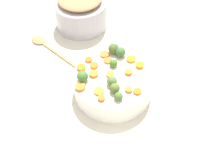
# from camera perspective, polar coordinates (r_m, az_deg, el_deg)

# --- Properties ---
(tabletop) EXTENTS (2.40, 2.40, 0.02)m
(tabletop) POSITION_cam_1_polar(r_m,az_deg,el_deg) (1.09, -0.49, -4.43)
(tabletop) COLOR silver
(tabletop) RESTS_ON ground
(serving_bowl_carrots) EXTENTS (0.30, 0.30, 0.09)m
(serving_bowl_carrots) POSITION_cam_1_polar(r_m,az_deg,el_deg) (1.06, 0.00, -1.87)
(serving_bowl_carrots) COLOR white
(serving_bowl_carrots) RESTS_ON tabletop
(metal_pot) EXTENTS (0.24, 0.24, 0.13)m
(metal_pot) POSITION_cam_1_polar(r_m,az_deg,el_deg) (1.34, -6.28, 12.24)
(metal_pot) COLOR #B6B1BD
(metal_pot) RESTS_ON tabletop
(carrot_slice_0) EXTENTS (0.03, 0.03, 0.01)m
(carrot_slice_0) POSITION_cam_1_polar(r_m,az_deg,el_deg) (1.08, -4.76, 3.00)
(carrot_slice_0) COLOR orange
(carrot_slice_0) RESTS_ON serving_bowl_carrots
(carrot_slice_1) EXTENTS (0.05, 0.05, 0.01)m
(carrot_slice_1) POSITION_cam_1_polar(r_m,az_deg,el_deg) (0.99, -6.48, -2.52)
(carrot_slice_1) COLOR orange
(carrot_slice_1) RESTS_ON serving_bowl_carrots
(carrot_slice_2) EXTENTS (0.04, 0.04, 0.01)m
(carrot_slice_2) POSITION_cam_1_polar(r_m,az_deg,el_deg) (1.05, -6.30, 1.40)
(carrot_slice_2) COLOR orange
(carrot_slice_2) RESTS_ON serving_bowl_carrots
(carrot_slice_3) EXTENTS (0.03, 0.03, 0.01)m
(carrot_slice_3) POSITION_cam_1_polar(r_m,az_deg,el_deg) (0.96, -2.17, -4.84)
(carrot_slice_3) COLOR orange
(carrot_slice_3) RESTS_ON serving_bowl_carrots
(carrot_slice_4) EXTENTS (0.04, 0.04, 0.01)m
(carrot_slice_4) POSITION_cam_1_polar(r_m,az_deg,el_deg) (1.07, -0.87, 2.84)
(carrot_slice_4) COLOR orange
(carrot_slice_4) RESTS_ON serving_bowl_carrots
(carrot_slice_5) EXTENTS (0.03, 0.03, 0.01)m
(carrot_slice_5) POSITION_cam_1_polar(r_m,az_deg,el_deg) (1.03, 3.38, 0.47)
(carrot_slice_5) COLOR orange
(carrot_slice_5) RESTS_ON serving_bowl_carrots
(carrot_slice_6) EXTENTS (0.04, 0.04, 0.01)m
(carrot_slice_6) POSITION_cam_1_polar(r_m,az_deg,el_deg) (1.03, -0.39, 0.02)
(carrot_slice_6) COLOR orange
(carrot_slice_6) RESTS_ON serving_bowl_carrots
(carrot_slice_7) EXTENTS (0.04, 0.04, 0.01)m
(carrot_slice_7) POSITION_cam_1_polar(r_m,az_deg,el_deg) (1.03, -3.73, 0.12)
(carrot_slice_7) COLOR orange
(carrot_slice_7) RESTS_ON serving_bowl_carrots
(carrot_slice_8) EXTENTS (0.03, 0.03, 0.01)m
(carrot_slice_8) POSITION_cam_1_polar(r_m,az_deg,el_deg) (0.98, 5.19, -3.44)
(carrot_slice_8) COLOR orange
(carrot_slice_8) RESTS_ON serving_bowl_carrots
(carrot_slice_9) EXTENTS (0.05, 0.05, 0.01)m
(carrot_slice_9) POSITION_cam_1_polar(r_m,az_deg,el_deg) (1.08, 3.90, 3.13)
(carrot_slice_9) COLOR orange
(carrot_slice_9) RESTS_ON serving_bowl_carrots
(carrot_slice_10) EXTENTS (0.04, 0.04, 0.01)m
(carrot_slice_10) POSITION_cam_1_polar(r_m,az_deg,el_deg) (1.06, 5.64, 1.87)
(carrot_slice_10) COLOR orange
(carrot_slice_10) RESTS_ON serving_bowl_carrots
(carrot_slice_11) EXTENTS (0.03, 0.03, 0.01)m
(carrot_slice_11) POSITION_cam_1_polar(r_m,az_deg,el_deg) (0.98, 3.29, -3.28)
(carrot_slice_11) COLOR orange
(carrot_slice_11) RESTS_ON serving_bowl_carrots
(carrot_slice_12) EXTENTS (0.05, 0.05, 0.01)m
(carrot_slice_12) POSITION_cam_1_polar(r_m,az_deg,el_deg) (0.98, -2.78, -3.35)
(carrot_slice_12) COLOR orange
(carrot_slice_12) RESTS_ON serving_bowl_carrots
(carrot_slice_13) EXTENTS (0.05, 0.05, 0.01)m
(carrot_slice_13) POSITION_cam_1_polar(r_m,az_deg,el_deg) (1.10, -1.55, 4.12)
(carrot_slice_13) COLOR orange
(carrot_slice_13) RESTS_ON serving_bowl_carrots
(carrot_slice_14) EXTENTS (0.04, 0.04, 0.01)m
(carrot_slice_14) POSITION_cam_1_polar(r_m,az_deg,el_deg) (1.06, -3.66, 1.83)
(carrot_slice_14) COLOR orange
(carrot_slice_14) RESTS_ON serving_bowl_carrots
(brussels_sprout_0) EXTENTS (0.04, 0.04, 0.04)m
(brussels_sprout_0) POSITION_cam_1_polar(r_m,az_deg,el_deg) (0.99, -0.02, -1.35)
(brussels_sprout_0) COLOR #5C803E
(brussels_sprout_0) RESTS_ON serving_bowl_carrots
(brussels_sprout_1) EXTENTS (0.03, 0.03, 0.03)m
(brussels_sprout_1) POSITION_cam_1_polar(r_m,az_deg,el_deg) (1.05, 0.31, 2.33)
(brussels_sprout_1) COLOR #4E8228
(brussels_sprout_1) RESTS_ON serving_bowl_carrots
(brussels_sprout_2) EXTENTS (0.04, 0.04, 0.04)m
(brussels_sprout_2) POSITION_cam_1_polar(r_m,az_deg,el_deg) (1.00, -6.03, -0.36)
(brussels_sprout_2) COLOR #4A8039
(brussels_sprout_2) RESTS_ON serving_bowl_carrots
(brussels_sprout_3) EXTENTS (0.04, 0.04, 0.04)m
(brussels_sprout_3) POSITION_cam_1_polar(r_m,az_deg,el_deg) (1.09, 0.32, 5.28)
(brussels_sprout_3) COLOR #506B2D
(brussels_sprout_3) RESTS_ON serving_bowl_carrots
(brussels_sprout_4) EXTENTS (0.04, 0.04, 0.04)m
(brussels_sprout_4) POSITION_cam_1_polar(r_m,az_deg,el_deg) (1.08, 1.74, 4.58)
(brussels_sprout_4) COLOR #48763C
(brussels_sprout_4) RESTS_ON serving_bowl_carrots
(brussels_sprout_5) EXTENTS (0.03, 0.03, 0.03)m
(brussels_sprout_5) POSITION_cam_1_polar(r_m,az_deg,el_deg) (0.95, 1.32, -4.44)
(brussels_sprout_5) COLOR #547C36
(brussels_sprout_5) RESTS_ON serving_bowl_carrots
(brussels_sprout_6) EXTENTS (0.04, 0.04, 0.04)m
(brussels_sprout_6) POSITION_cam_1_polar(r_m,az_deg,el_deg) (0.97, 0.55, -2.78)
(brussels_sprout_6) COLOR olive
(brussels_sprout_6) RESTS_ON serving_bowl_carrots
(wooden_spoon) EXTENTS (0.07, 0.30, 0.01)m
(wooden_spoon) POSITION_cam_1_polar(r_m,az_deg,el_deg) (1.30, -13.56, 5.96)
(wooden_spoon) COLOR tan
(wooden_spoon) RESTS_ON tabletop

